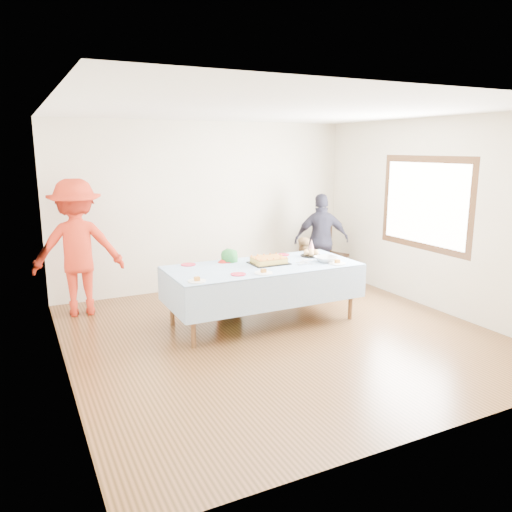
% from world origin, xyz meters
% --- Properties ---
extents(ground, '(5.00, 5.00, 0.00)m').
position_xyz_m(ground, '(0.00, 0.00, 0.00)').
color(ground, '#452D13').
rests_on(ground, ground).
extents(room_walls, '(5.04, 5.04, 2.72)m').
position_xyz_m(room_walls, '(0.05, 0.00, 1.77)').
color(room_walls, beige).
rests_on(room_walls, ground).
extents(party_table, '(2.50, 1.10, 0.78)m').
position_xyz_m(party_table, '(0.02, 0.51, 0.72)').
color(party_table, '#53361C').
rests_on(party_table, ground).
extents(birthday_cake, '(0.49, 0.38, 0.09)m').
position_xyz_m(birthday_cake, '(0.13, 0.55, 0.82)').
color(birthday_cake, black).
rests_on(birthday_cake, party_table).
extents(rolls_tray, '(0.30, 0.30, 0.09)m').
position_xyz_m(rolls_tray, '(0.88, 0.70, 0.82)').
color(rolls_tray, black).
rests_on(rolls_tray, party_table).
extents(punch_bowl, '(0.29, 0.29, 0.07)m').
position_xyz_m(punch_bowl, '(0.87, 0.32, 0.82)').
color(punch_bowl, silver).
rests_on(punch_bowl, party_table).
extents(party_hat, '(0.11, 0.11, 0.19)m').
position_xyz_m(party_hat, '(1.05, 0.96, 0.87)').
color(party_hat, white).
rests_on(party_hat, party_table).
extents(fork_pile, '(0.24, 0.18, 0.07)m').
position_xyz_m(fork_pile, '(0.55, 0.34, 0.81)').
color(fork_pile, white).
rests_on(fork_pile, party_table).
extents(plate_red_far_a, '(0.19, 0.19, 0.01)m').
position_xyz_m(plate_red_far_a, '(-0.85, 0.95, 0.79)').
color(plate_red_far_a, red).
rests_on(plate_red_far_a, party_table).
extents(plate_red_far_b, '(0.17, 0.17, 0.01)m').
position_xyz_m(plate_red_far_b, '(-0.32, 0.89, 0.79)').
color(plate_red_far_b, red).
rests_on(plate_red_far_b, party_table).
extents(plate_red_far_c, '(0.20, 0.20, 0.01)m').
position_xyz_m(plate_red_far_c, '(0.15, 0.86, 0.79)').
color(plate_red_far_c, red).
rests_on(plate_red_far_c, party_table).
extents(plate_red_far_d, '(0.16, 0.16, 0.01)m').
position_xyz_m(plate_red_far_d, '(0.57, 0.94, 0.79)').
color(plate_red_far_d, red).
rests_on(plate_red_far_d, party_table).
extents(plate_red_near, '(0.19, 0.19, 0.01)m').
position_xyz_m(plate_red_near, '(-0.48, 0.20, 0.79)').
color(plate_red_near, red).
rests_on(plate_red_near, party_table).
extents(plate_white_left, '(0.21, 0.21, 0.01)m').
position_xyz_m(plate_white_left, '(-1.03, 0.11, 0.79)').
color(plate_white_left, white).
rests_on(plate_white_left, party_table).
extents(plate_white_mid, '(0.23, 0.23, 0.01)m').
position_xyz_m(plate_white_mid, '(-0.17, 0.12, 0.79)').
color(plate_white_mid, white).
rests_on(plate_white_mid, party_table).
extents(plate_white_right, '(0.23, 0.23, 0.01)m').
position_xyz_m(plate_white_right, '(0.94, 0.14, 0.79)').
color(plate_white_right, white).
rests_on(plate_white_right, party_table).
extents(dining_chair, '(0.54, 0.54, 0.95)m').
position_xyz_m(dining_chair, '(2.07, 1.97, 0.53)').
color(dining_chair, black).
rests_on(dining_chair, ground).
extents(toddler_left, '(0.31, 0.21, 0.82)m').
position_xyz_m(toddler_left, '(-0.40, 0.90, 0.41)').
color(toddler_left, red).
rests_on(toddler_left, ground).
extents(toddler_mid, '(0.49, 0.34, 0.96)m').
position_xyz_m(toddler_mid, '(-0.29, 0.90, 0.48)').
color(toddler_mid, '#287A34').
rests_on(toddler_mid, ground).
extents(toddler_right, '(0.45, 0.36, 0.92)m').
position_xyz_m(toddler_right, '(1.15, 1.38, 0.46)').
color(toddler_right, '#AA814F').
rests_on(toddler_right, ground).
extents(adult_left, '(1.28, 0.83, 1.88)m').
position_xyz_m(adult_left, '(-2.10, 1.94, 0.94)').
color(adult_left, red).
rests_on(adult_left, ground).
extents(adult_right, '(0.98, 0.69, 1.55)m').
position_xyz_m(adult_right, '(1.73, 1.71, 0.77)').
color(adult_right, '#272634').
rests_on(adult_right, ground).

